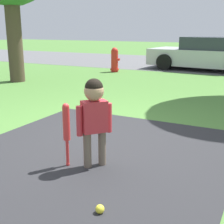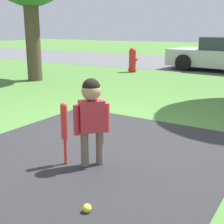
{
  "view_description": "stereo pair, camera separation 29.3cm",
  "coord_description": "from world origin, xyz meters",
  "views": [
    {
      "loc": [
        2.09,
        -3.62,
        1.45
      ],
      "look_at": [
        0.48,
        -0.53,
        0.51
      ],
      "focal_mm": 50.0,
      "sensor_mm": 36.0,
      "label": 1
    },
    {
      "loc": [
        2.34,
        -3.48,
        1.45
      ],
      "look_at": [
        0.48,
        -0.53,
        0.51
      ],
      "focal_mm": 50.0,
      "sensor_mm": 36.0,
      "label": 2
    }
  ],
  "objects": [
    {
      "name": "baseball_bat",
      "position": [
        0.21,
        -1.06,
        0.45
      ],
      "size": [
        0.07,
        0.07,
        0.7
      ],
      "color": "red",
      "rests_on": "ground"
    },
    {
      "name": "ground_plane",
      "position": [
        0.0,
        0.0,
        0.0
      ],
      "size": [
        60.0,
        60.0,
        0.0
      ],
      "primitive_type": "plane",
      "color": "#477533"
    },
    {
      "name": "child",
      "position": [
        0.48,
        -0.93,
        0.62
      ],
      "size": [
        0.28,
        0.32,
        0.96
      ],
      "rotation": [
        0.0,
        0.0,
        0.88
      ],
      "color": "#6B5B4C",
      "rests_on": "ground"
    },
    {
      "name": "fire_hydrant",
      "position": [
        -2.79,
        5.95,
        0.41
      ],
      "size": [
        0.33,
        0.3,
        0.83
      ],
      "color": "red",
      "rests_on": "ground"
    },
    {
      "name": "street_strip",
      "position": [
        0.0,
        9.71,
        0.0
      ],
      "size": [
        40.0,
        6.0,
        0.01
      ],
      "color": "#59595B",
      "rests_on": "ground"
    },
    {
      "name": "sports_ball",
      "position": [
        0.97,
        -1.69,
        0.04
      ],
      "size": [
        0.07,
        0.07,
        0.07
      ],
      "color": "yellow",
      "rests_on": "ground"
    },
    {
      "name": "parked_car",
      "position": [
        -0.1,
        7.94,
        0.55
      ],
      "size": [
        4.03,
        2.22,
        1.17
      ],
      "rotation": [
        0.0,
        0.0,
        3.05
      ],
      "color": "#B7B7BC",
      "rests_on": "ground"
    }
  ]
}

